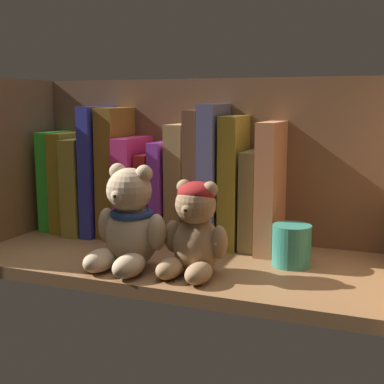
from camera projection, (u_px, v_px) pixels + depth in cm
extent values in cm
cube|color=brown|center=(177.00, 263.00, 86.40)|extent=(67.22, 29.02, 2.00)
cube|color=brown|center=(209.00, 165.00, 97.79)|extent=(69.62, 1.20, 31.36)
cube|color=brown|center=(4.00, 165.00, 96.33)|extent=(1.60, 31.42, 31.36)
cube|color=green|center=(58.00, 180.00, 105.83)|extent=(2.69, 10.45, 19.39)
cube|color=olive|center=(73.00, 181.00, 104.60)|extent=(3.18, 12.18, 19.28)
cube|color=olive|center=(89.00, 185.00, 103.33)|extent=(3.50, 14.99, 18.31)
cube|color=#2C31A2|center=(103.00, 170.00, 101.61)|extent=(2.42, 14.18, 24.30)
cube|color=brown|center=(119.00, 172.00, 100.38)|extent=(3.71, 12.17, 24.13)
cube|color=#CF2B7A|center=(138.00, 186.00, 99.42)|extent=(3.32, 14.13, 18.78)
cube|color=#AB2424|center=(153.00, 195.00, 98.49)|extent=(2.24, 11.53, 15.82)
cube|color=purple|center=(167.00, 190.00, 97.31)|extent=(2.60, 11.55, 18.18)
cube|color=olive|center=(183.00, 183.00, 95.87)|extent=(3.30, 10.05, 21.26)
cube|color=brown|center=(200.00, 177.00, 94.44)|extent=(2.45, 12.50, 23.78)
cube|color=#535581|center=(217.00, 175.00, 93.22)|extent=(2.89, 13.49, 24.82)
cube|color=olive|center=(236.00, 181.00, 92.12)|extent=(3.11, 11.38, 22.86)
cube|color=olive|center=(254.00, 199.00, 91.41)|extent=(2.61, 10.99, 16.93)
cube|color=#B46F49|center=(273.00, 186.00, 89.78)|extent=(3.10, 14.23, 21.95)
ellipsoid|color=tan|center=(132.00, 236.00, 80.91)|extent=(8.23, 7.56, 9.69)
sphere|color=tan|center=(129.00, 191.00, 79.29)|extent=(6.89, 6.89, 6.89)
sphere|color=tan|center=(118.00, 171.00, 80.40)|extent=(2.58, 2.58, 2.58)
sphere|color=tan|center=(144.00, 174.00, 78.11)|extent=(2.58, 2.58, 2.58)
sphere|color=tan|center=(120.00, 196.00, 77.25)|extent=(2.58, 2.58, 2.58)
sphere|color=black|center=(116.00, 196.00, 76.45)|extent=(0.90, 0.90, 0.90)
ellipsoid|color=tan|center=(100.00, 261.00, 78.72)|extent=(4.66, 6.90, 3.44)
ellipsoid|color=tan|center=(129.00, 266.00, 76.19)|extent=(4.66, 6.90, 3.44)
ellipsoid|color=tan|center=(107.00, 226.00, 82.35)|extent=(3.13, 3.13, 5.60)
ellipsoid|color=tan|center=(154.00, 232.00, 78.22)|extent=(3.13, 3.13, 5.60)
torus|color=navy|center=(132.00, 214.00, 80.32)|extent=(6.61, 6.61, 1.24)
ellipsoid|color=#93704C|center=(197.00, 245.00, 77.65)|extent=(7.21, 6.61, 8.48)
sphere|color=#93704C|center=(196.00, 205.00, 76.23)|extent=(6.03, 6.03, 6.03)
sphere|color=#93704C|center=(184.00, 187.00, 77.16)|extent=(2.26, 2.26, 2.26)
sphere|color=#93704C|center=(210.00, 189.00, 75.24)|extent=(2.26, 2.26, 2.26)
sphere|color=#9B754E|center=(189.00, 210.00, 74.42)|extent=(2.26, 2.26, 2.26)
sphere|color=black|center=(186.00, 210.00, 73.72)|extent=(0.79, 0.79, 0.79)
ellipsoid|color=#93704C|center=(170.00, 268.00, 75.64)|extent=(3.96, 5.97, 3.01)
ellipsoid|color=#93704C|center=(199.00, 273.00, 73.53)|extent=(3.96, 5.97, 3.01)
ellipsoid|color=#93704C|center=(173.00, 236.00, 78.83)|extent=(2.69, 2.69, 4.90)
ellipsoid|color=#93704C|center=(219.00, 242.00, 75.37)|extent=(2.69, 2.69, 4.90)
ellipsoid|color=maroon|center=(197.00, 193.00, 76.32)|extent=(5.73, 5.73, 3.32)
cylinder|color=#2D7A66|center=(292.00, 245.00, 81.45)|extent=(6.00, 6.00, 6.46)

